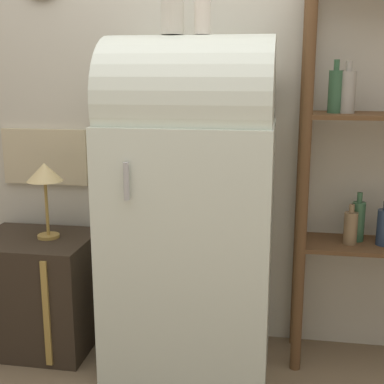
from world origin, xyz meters
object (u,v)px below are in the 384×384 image
vase_left (172,7)px  vase_center (203,6)px  suitcase_trunk (37,292)px  refrigerator (190,203)px  desk_lamp (45,177)px

vase_left → vase_center: (0.13, 0.01, 0.00)m
suitcase_trunk → refrigerator: bearing=-1.9°
vase_center → vase_left: bearing=-175.0°
vase_center → desk_lamp: 1.12m
vase_left → desk_lamp: bearing=175.5°
refrigerator → suitcase_trunk: (-0.81, 0.03, -0.51)m
suitcase_trunk → vase_left: 1.57m
vase_center → desk_lamp: bearing=177.1°
suitcase_trunk → desk_lamp: (0.07, 0.02, 0.61)m
vase_left → desk_lamp: size_ratio=0.63×
refrigerator → desk_lamp: (-0.74, 0.04, 0.09)m
suitcase_trunk → vase_center: size_ratio=2.32×
suitcase_trunk → desk_lamp: size_ratio=1.53×
refrigerator → vase_left: vase_left is taller
suitcase_trunk → desk_lamp: 0.61m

